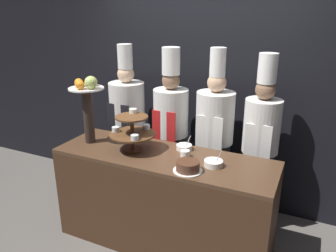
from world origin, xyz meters
The scene contains 12 objects.
wall_back centered at (0.00, 1.36, 1.40)m, with size 10.00×0.06×2.80m.
buffet_counter centered at (0.00, 0.33, 0.47)m, with size 2.03×0.66×0.94m.
tiered_stand centered at (-0.31, 0.32, 1.13)m, with size 0.43×0.43×0.37m.
fruit_pedestal centered at (-0.79, 0.31, 1.36)m, with size 0.34×0.34×0.67m.
cake_round centered at (0.32, 0.13, 0.98)m, with size 0.24×0.24×0.09m.
cup_white centered at (0.19, 0.38, 0.97)m, with size 0.08×0.08×0.06m.
serving_bowl_near centered at (0.48, 0.31, 0.96)m, with size 0.16×0.16×0.15m.
serving_bowl_far centered at (0.12, 0.53, 0.96)m, with size 0.15×0.15×0.15m.
chef_left centered at (-0.78, 0.97, 0.98)m, with size 0.40×0.40×1.84m.
chef_center_left centered at (-0.22, 0.97, 0.99)m, with size 0.38×0.38×1.83m.
chef_center_right centered at (0.27, 0.97, 0.98)m, with size 0.39×0.39×1.85m.
chef_right centered at (0.75, 0.97, 0.99)m, with size 0.35×0.35×1.82m.
Camera 1 is at (1.19, -2.11, 2.16)m, focal length 35.00 mm.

